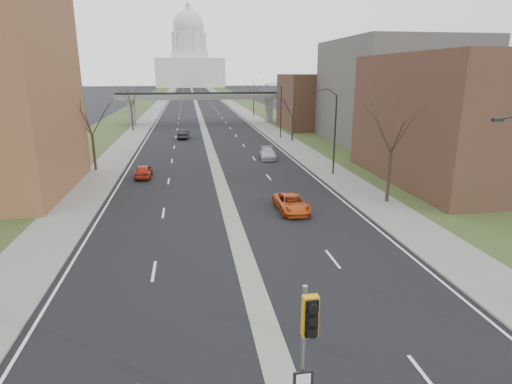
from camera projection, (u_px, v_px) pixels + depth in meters
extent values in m
cube|color=black|center=(196.00, 102.00, 154.95)|extent=(20.00, 600.00, 0.01)
cube|color=gray|center=(196.00, 102.00, 154.95)|extent=(1.20, 600.00, 0.02)
cube|color=gray|center=(228.00, 101.00, 156.73)|extent=(4.00, 600.00, 0.12)
cube|color=gray|center=(162.00, 102.00, 153.15)|extent=(4.00, 600.00, 0.12)
cube|color=#2B3C1B|center=(245.00, 101.00, 157.63)|extent=(8.00, 600.00, 0.10)
cube|color=#2B3C1B|center=(145.00, 102.00, 152.25)|extent=(8.00, 600.00, 0.10)
cube|color=#493022|center=(472.00, 119.00, 40.87)|extent=(16.00, 20.00, 12.00)
cube|color=#56534F|center=(396.00, 92.00, 63.89)|extent=(18.00, 22.00, 15.00)
cube|color=#493022|center=(320.00, 102.00, 80.79)|extent=(14.00, 14.00, 10.00)
cube|color=slate|center=(132.00, 113.00, 85.60)|extent=(1.20, 2.50, 5.00)
cube|color=slate|center=(269.00, 111.00, 89.78)|extent=(1.20, 2.50, 5.00)
cube|color=slate|center=(201.00, 97.00, 86.88)|extent=(34.00, 3.00, 1.00)
cube|color=black|center=(201.00, 93.00, 86.69)|extent=(34.00, 0.15, 0.50)
cube|color=silver|center=(190.00, 73.00, 313.97)|extent=(48.00, 42.00, 20.00)
cube|color=silver|center=(190.00, 56.00, 310.74)|extent=(26.00, 26.00, 5.00)
cylinder|color=silver|center=(189.00, 43.00, 308.31)|extent=(22.00, 22.00, 14.00)
sphere|color=silver|center=(188.00, 26.00, 305.34)|extent=(22.00, 22.00, 22.00)
cylinder|color=silver|center=(188.00, 9.00, 302.24)|extent=(3.60, 3.60, 4.50)
cube|color=black|center=(500.00, 120.00, 17.11)|extent=(0.45, 0.18, 0.14)
cylinder|color=black|center=(335.00, 136.00, 43.36)|extent=(0.16, 0.16, 8.00)
cube|color=black|center=(314.00, 92.00, 41.84)|extent=(0.45, 0.18, 0.14)
cylinder|color=black|center=(281.00, 113.00, 68.09)|extent=(0.16, 0.16, 8.00)
cube|color=black|center=(267.00, 85.00, 66.57)|extent=(0.45, 0.18, 0.14)
cylinder|color=#382B21|center=(94.00, 153.00, 45.93)|extent=(0.28, 0.28, 3.75)
cylinder|color=#382B21|center=(132.00, 118.00, 78.21)|extent=(0.28, 0.28, 4.25)
cylinder|color=#382B21|center=(389.00, 177.00, 34.56)|extent=(0.28, 0.28, 4.00)
cylinder|color=#382B21|center=(292.00, 129.00, 66.02)|extent=(0.28, 0.28, 3.50)
cylinder|color=#382B21|center=(254.00, 107.00, 103.97)|extent=(0.28, 0.28, 4.25)
cylinder|color=gray|center=(302.00, 369.00, 11.66)|extent=(0.13, 0.13, 5.01)
cube|color=orange|center=(310.00, 316.00, 10.69)|extent=(0.42, 0.40, 1.11)
cube|color=black|center=(302.00, 378.00, 11.74)|extent=(0.58, 0.06, 0.58)
imported|color=#A42712|center=(143.00, 171.00, 43.35)|extent=(1.61, 3.97, 1.35)
imported|color=black|center=(183.00, 134.00, 68.86)|extent=(1.92, 4.62, 1.48)
imported|color=#BB4514|center=(292.00, 203.00, 32.71)|extent=(2.28, 4.73, 1.30)
imported|color=#B1B0B9|center=(268.00, 153.00, 52.74)|extent=(2.33, 4.73, 1.32)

